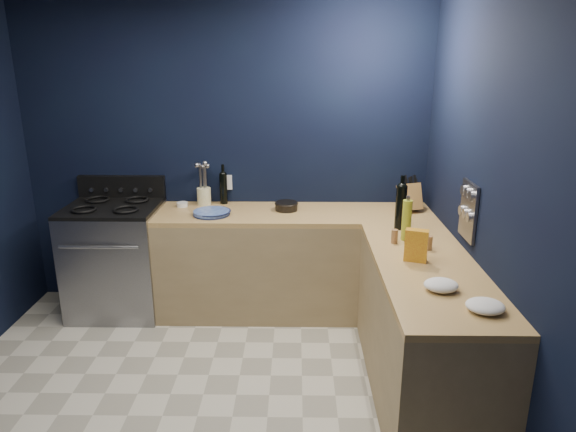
{
  "coord_description": "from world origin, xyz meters",
  "views": [
    {
      "loc": [
        0.61,
        -2.7,
        2.15
      ],
      "look_at": [
        0.55,
        1.0,
        1.0
      ],
      "focal_mm": 32.32,
      "sensor_mm": 36.0,
      "label": 1
    }
  ],
  "objects_px": {
    "gas_range": "(117,261)",
    "utensil_crock": "(204,196)",
    "plate_stack": "(211,213)",
    "crouton_bag": "(416,245)",
    "knife_block": "(409,197)"
  },
  "relations": [
    {
      "from": "gas_range",
      "to": "utensil_crock",
      "type": "relative_size",
      "value": 6.13
    },
    {
      "from": "plate_stack",
      "to": "crouton_bag",
      "type": "relative_size",
      "value": 1.42
    },
    {
      "from": "crouton_bag",
      "to": "gas_range",
      "type": "bearing_deg",
      "value": 174.31
    },
    {
      "from": "utensil_crock",
      "to": "knife_block",
      "type": "relative_size",
      "value": 0.68
    },
    {
      "from": "gas_range",
      "to": "plate_stack",
      "type": "distance_m",
      "value": 0.97
    },
    {
      "from": "knife_block",
      "to": "crouton_bag",
      "type": "distance_m",
      "value": 1.17
    },
    {
      "from": "utensil_crock",
      "to": "plate_stack",
      "type": "bearing_deg",
      "value": -70.28
    },
    {
      "from": "knife_block",
      "to": "utensil_crock",
      "type": "bearing_deg",
      "value": 157.38
    },
    {
      "from": "utensil_crock",
      "to": "gas_range",
      "type": "bearing_deg",
      "value": -162.6
    },
    {
      "from": "gas_range",
      "to": "utensil_crock",
      "type": "bearing_deg",
      "value": 17.4
    },
    {
      "from": "crouton_bag",
      "to": "utensil_crock",
      "type": "bearing_deg",
      "value": 159.51
    },
    {
      "from": "gas_range",
      "to": "crouton_bag",
      "type": "xyz_separation_m",
      "value": [
        2.3,
        -1.05,
        0.54
      ]
    },
    {
      "from": "plate_stack",
      "to": "crouton_bag",
      "type": "xyz_separation_m",
      "value": [
        1.45,
        -0.97,
        0.09
      ]
    },
    {
      "from": "utensil_crock",
      "to": "crouton_bag",
      "type": "distance_m",
      "value": 2.02
    },
    {
      "from": "plate_stack",
      "to": "utensil_crock",
      "type": "relative_size",
      "value": 1.97
    }
  ]
}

